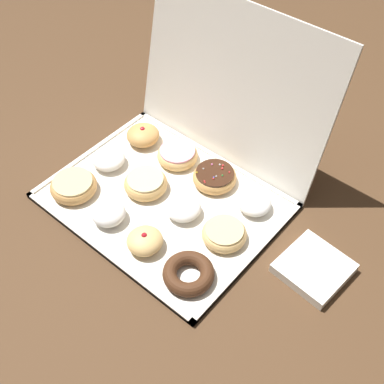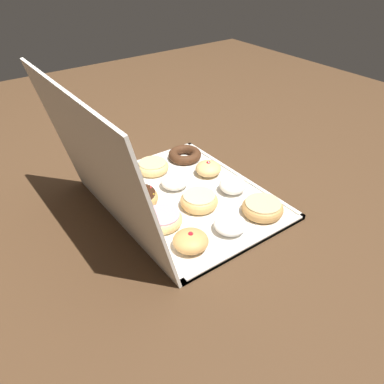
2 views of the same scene
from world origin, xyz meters
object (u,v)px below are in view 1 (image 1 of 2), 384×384
at_px(jelly_filled_donut_2, 145,241).
at_px(chocolate_cake_ring_donut_3, 189,273).
at_px(powdered_filled_donut_6, 183,208).
at_px(powdered_filled_donut_1, 108,213).
at_px(sprinkle_donut_10, 215,177).
at_px(jelly_filled_donut_8, 143,135).
at_px(pink_frosted_donut_9, 178,155).
at_px(glazed_ring_donut_5, 145,184).
at_px(powdered_filled_donut_4, 109,158).
at_px(glazed_ring_donut_7, 224,234).
at_px(glazed_ring_donut_0, 74,186).
at_px(napkin_stack, 314,268).
at_px(powdered_filled_donut_11, 255,203).
at_px(donut_box, 163,201).

height_order(jelly_filled_donut_2, chocolate_cake_ring_donut_3, jelly_filled_donut_2).
bearing_deg(powdered_filled_donut_6, powdered_filled_donut_1, -134.24).
height_order(jelly_filled_donut_2, powdered_filled_donut_6, jelly_filled_donut_2).
bearing_deg(sprinkle_donut_10, jelly_filled_donut_8, -178.37).
relative_size(powdered_filled_donut_6, pink_frosted_donut_9, 0.78).
bearing_deg(glazed_ring_donut_5, powdered_filled_donut_4, 177.90).
height_order(jelly_filled_donut_2, jelly_filled_donut_8, jelly_filled_donut_8).
bearing_deg(glazed_ring_donut_7, glazed_ring_donut_0, -161.40).
bearing_deg(powdered_filled_donut_4, glazed_ring_donut_0, -88.83).
bearing_deg(glazed_ring_donut_5, glazed_ring_donut_0, -137.70).
bearing_deg(chocolate_cake_ring_donut_3, jelly_filled_donut_8, 146.40).
height_order(jelly_filled_donut_2, glazed_ring_donut_5, jelly_filled_donut_2).
xyz_separation_m(powdered_filled_donut_4, jelly_filled_donut_8, (0.01, 0.12, 0.00)).
bearing_deg(jelly_filled_donut_8, glazed_ring_donut_7, -17.61).
xyz_separation_m(jelly_filled_donut_2, glazed_ring_donut_5, (-0.13, 0.13, -0.00)).
height_order(glazed_ring_donut_7, napkin_stack, glazed_ring_donut_7).
relative_size(jelly_filled_donut_8, sprinkle_donut_10, 0.80).
bearing_deg(powdered_filled_donut_1, chocolate_cake_ring_donut_3, -0.23).
relative_size(powdered_filled_donut_1, powdered_filled_donut_4, 0.94).
height_order(chocolate_cake_ring_donut_3, powdered_filled_donut_11, powdered_filled_donut_11).
bearing_deg(powdered_filled_donut_6, napkin_stack, 11.80).
height_order(glazed_ring_donut_5, sprinkle_donut_10, same).
height_order(jelly_filled_donut_8, powdered_filled_donut_11, jelly_filled_donut_8).
distance_m(jelly_filled_donut_2, napkin_stack, 0.39).
relative_size(chocolate_cake_ring_donut_3, powdered_filled_donut_11, 1.40).
bearing_deg(pink_frosted_donut_9, sprinkle_donut_10, 0.25).
xyz_separation_m(donut_box, napkin_stack, (0.40, 0.07, 0.01)).
bearing_deg(powdered_filled_donut_1, pink_frosted_donut_9, 91.98).
distance_m(chocolate_cake_ring_donut_3, napkin_stack, 0.28).
height_order(powdered_filled_donut_4, powdered_filled_donut_11, powdered_filled_donut_4).
bearing_deg(glazed_ring_donut_0, powdered_filled_donut_11, 33.03).
distance_m(powdered_filled_donut_1, pink_frosted_donut_9, 0.26).
relative_size(jelly_filled_donut_2, glazed_ring_donut_7, 0.79).
distance_m(glazed_ring_donut_5, jelly_filled_donut_8, 0.18).
xyz_separation_m(glazed_ring_donut_5, napkin_stack, (0.46, 0.07, -0.02)).
relative_size(glazed_ring_donut_7, jelly_filled_donut_8, 1.16).
distance_m(glazed_ring_donut_5, powdered_filled_donut_11, 0.28).
bearing_deg(jelly_filled_donut_2, napkin_stack, 31.21).
height_order(donut_box, jelly_filled_donut_8, jelly_filled_donut_8).
height_order(donut_box, powdered_filled_donut_1, powdered_filled_donut_1).
height_order(sprinkle_donut_10, powdered_filled_donut_11, same).
xyz_separation_m(powdered_filled_donut_1, pink_frosted_donut_9, (-0.01, 0.26, -0.00)).
bearing_deg(powdered_filled_donut_1, glazed_ring_donut_7, 28.48).
bearing_deg(jelly_filled_donut_2, pink_frosted_donut_9, 116.66).
bearing_deg(napkin_stack, pink_frosted_donut_9, 172.22).
distance_m(sprinkle_donut_10, napkin_stack, 0.35).
xyz_separation_m(chocolate_cake_ring_donut_3, powdered_filled_donut_6, (-0.13, 0.13, 0.01)).
bearing_deg(jelly_filled_donut_2, jelly_filled_donut_8, 134.66).
bearing_deg(napkin_stack, powdered_filled_donut_6, -168.20).
bearing_deg(powdered_filled_donut_6, jelly_filled_donut_2, -91.25).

